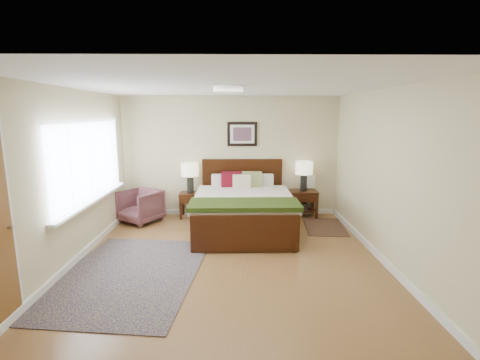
{
  "coord_description": "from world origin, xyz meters",
  "views": [
    {
      "loc": [
        0.09,
        -4.78,
        2.14
      ],
      "look_at": [
        0.17,
        0.9,
        1.05
      ],
      "focal_mm": 26.0,
      "sensor_mm": 36.0,
      "label": 1
    }
  ],
  "objects_px": {
    "armchair": "(140,206)",
    "rug_persian": "(129,274)",
    "bed": "(243,202)",
    "nightstand_right": "(303,201)",
    "lamp_right": "(304,170)",
    "nightstand_left": "(191,198)",
    "lamp_left": "(190,172)"
  },
  "relations": [
    {
      "from": "armchair",
      "to": "rug_persian",
      "type": "relative_size",
      "value": 0.28
    },
    {
      "from": "bed",
      "to": "rug_persian",
      "type": "bearing_deg",
      "value": -131.33
    },
    {
      "from": "nightstand_right",
      "to": "lamp_right",
      "type": "distance_m",
      "value": 0.64
    },
    {
      "from": "nightstand_left",
      "to": "lamp_right",
      "type": "height_order",
      "value": "lamp_right"
    },
    {
      "from": "nightstand_right",
      "to": "armchair",
      "type": "bearing_deg",
      "value": -174.44
    },
    {
      "from": "lamp_left",
      "to": "bed",
      "type": "bearing_deg",
      "value": -38.28
    },
    {
      "from": "rug_persian",
      "to": "nightstand_left",
      "type": "bearing_deg",
      "value": 85.09
    },
    {
      "from": "lamp_left",
      "to": "nightstand_left",
      "type": "bearing_deg",
      "value": -90.0
    },
    {
      "from": "bed",
      "to": "armchair",
      "type": "xyz_separation_m",
      "value": [
        -2.04,
        0.51,
        -0.22
      ]
    },
    {
      "from": "bed",
      "to": "nightstand_right",
      "type": "distance_m",
      "value": 1.54
    },
    {
      "from": "armchair",
      "to": "nightstand_right",
      "type": "bearing_deg",
      "value": 38.38
    },
    {
      "from": "nightstand_left",
      "to": "armchair",
      "type": "bearing_deg",
      "value": -161.81
    },
    {
      "from": "rug_persian",
      "to": "lamp_left",
      "type": "bearing_deg",
      "value": 85.17
    },
    {
      "from": "nightstand_right",
      "to": "armchair",
      "type": "relative_size",
      "value": 0.79
    },
    {
      "from": "nightstand_left",
      "to": "armchair",
      "type": "xyz_separation_m",
      "value": [
        -0.96,
        -0.32,
        -0.08
      ]
    },
    {
      "from": "bed",
      "to": "nightstand_right",
      "type": "bearing_deg",
      "value": 33.25
    },
    {
      "from": "nightstand_left",
      "to": "lamp_right",
      "type": "distance_m",
      "value": 2.42
    },
    {
      "from": "lamp_right",
      "to": "rug_persian",
      "type": "height_order",
      "value": "lamp_right"
    },
    {
      "from": "nightstand_right",
      "to": "lamp_left",
      "type": "height_order",
      "value": "lamp_left"
    },
    {
      "from": "nightstand_right",
      "to": "lamp_right",
      "type": "bearing_deg",
      "value": 90.0
    },
    {
      "from": "lamp_right",
      "to": "armchair",
      "type": "xyz_separation_m",
      "value": [
        -3.31,
        -0.34,
        -0.67
      ]
    },
    {
      "from": "nightstand_right",
      "to": "rug_persian",
      "type": "relative_size",
      "value": 0.22
    },
    {
      "from": "nightstand_right",
      "to": "armchair",
      "type": "xyz_separation_m",
      "value": [
        -3.31,
        -0.32,
        -0.02
      ]
    },
    {
      "from": "nightstand_right",
      "to": "lamp_left",
      "type": "xyz_separation_m",
      "value": [
        -2.35,
        0.01,
        0.61
      ]
    },
    {
      "from": "bed",
      "to": "rug_persian",
      "type": "xyz_separation_m",
      "value": [
        -1.59,
        -1.81,
        -0.54
      ]
    },
    {
      "from": "bed",
      "to": "nightstand_right",
      "type": "relative_size",
      "value": 3.9
    },
    {
      "from": "rug_persian",
      "to": "lamp_right",
      "type": "bearing_deg",
      "value": 48.95
    },
    {
      "from": "nightstand_right",
      "to": "bed",
      "type": "bearing_deg",
      "value": -146.75
    },
    {
      "from": "bed",
      "to": "lamp_right",
      "type": "bearing_deg",
      "value": 33.66
    },
    {
      "from": "lamp_right",
      "to": "nightstand_left",
      "type": "bearing_deg",
      "value": -179.53
    },
    {
      "from": "nightstand_left",
      "to": "nightstand_right",
      "type": "distance_m",
      "value": 2.35
    },
    {
      "from": "bed",
      "to": "armchair",
      "type": "relative_size",
      "value": 3.07
    }
  ]
}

